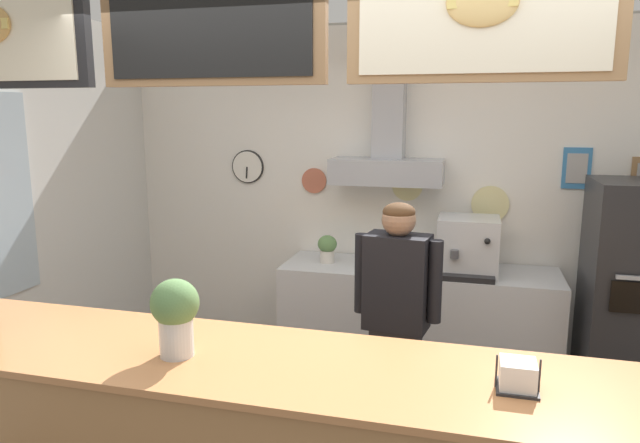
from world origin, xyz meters
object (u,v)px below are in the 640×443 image
at_px(potted_oregano, 380,255).
at_px(potted_rosemary, 327,248).
at_px(basil_vase, 175,315).
at_px(espresso_machine, 468,246).
at_px(shop_worker, 396,322).
at_px(napkin_holder, 518,376).

distance_m(potted_oregano, potted_rosemary, 0.43).
height_order(potted_oregano, basil_vase, basil_vase).
bearing_deg(basil_vase, potted_rosemary, 88.19).
bearing_deg(potted_rosemary, espresso_machine, -0.74).
height_order(shop_worker, espresso_machine, shop_worker).
xyz_separation_m(shop_worker, napkin_holder, (0.60, -1.13, 0.26)).
distance_m(potted_rosemary, napkin_holder, 2.58).
distance_m(espresso_machine, potted_rosemary, 1.09).
distance_m(potted_oregano, napkin_holder, 2.38).
bearing_deg(shop_worker, potted_rosemary, -49.04).
bearing_deg(shop_worker, potted_oregano, -67.26).
distance_m(shop_worker, potted_oregano, 1.13).
xyz_separation_m(shop_worker, potted_rosemary, (-0.70, 1.10, 0.16)).
height_order(espresso_machine, napkin_holder, espresso_machine).
bearing_deg(napkin_holder, potted_rosemary, 120.14).
height_order(espresso_machine, potted_rosemary, espresso_machine).
bearing_deg(basil_vase, potted_oregano, 77.57).
bearing_deg(basil_vase, napkin_holder, 2.21).
bearing_deg(potted_oregano, shop_worker, -75.81).
bearing_deg(potted_rosemary, napkin_holder, -59.86).
distance_m(espresso_machine, potted_oregano, 0.67).
distance_m(shop_worker, espresso_machine, 1.18).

